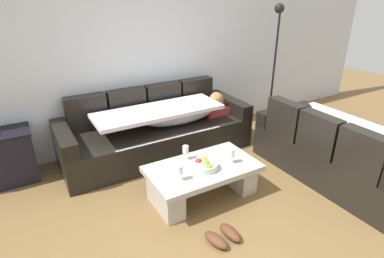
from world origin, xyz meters
name	(u,v)px	position (x,y,z in m)	size (l,w,h in m)	color
ground_plane	(232,215)	(0.00, 0.00, 0.00)	(14.00, 14.00, 0.00)	brown
back_wall	(145,50)	(0.00, 2.15, 1.35)	(9.00, 0.10, 2.70)	silver
couch_along_wall	(160,131)	(-0.05, 1.63, 0.33)	(2.58, 0.92, 0.88)	black
couch_near_window	(334,151)	(1.52, 0.00, 0.34)	(0.92, 1.92, 0.88)	black
coffee_table	(203,177)	(-0.09, 0.44, 0.24)	(1.20, 0.68, 0.38)	#B2B2A5
fruit_bowl	(205,165)	(-0.10, 0.39, 0.42)	(0.28, 0.28, 0.10)	silver
wine_glass_near_left	(180,170)	(-0.43, 0.33, 0.50)	(0.07, 0.07, 0.17)	silver
wine_glass_near_right	(232,153)	(0.22, 0.35, 0.50)	(0.07, 0.07, 0.17)	silver
wine_glass_far_back	(186,150)	(-0.18, 0.67, 0.50)	(0.07, 0.07, 0.17)	silver
open_magazine	(227,153)	(0.31, 0.54, 0.39)	(0.28, 0.21, 0.01)	white
side_cabinet	(1,158)	(-1.98, 1.85, 0.32)	(0.72, 0.44, 0.64)	black
floor_lamp	(274,61)	(1.85, 1.50, 1.12)	(0.33, 0.31, 1.95)	black
pair_of_shoes	(223,236)	(-0.29, -0.25, 0.04)	(0.32, 0.30, 0.09)	#59331E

